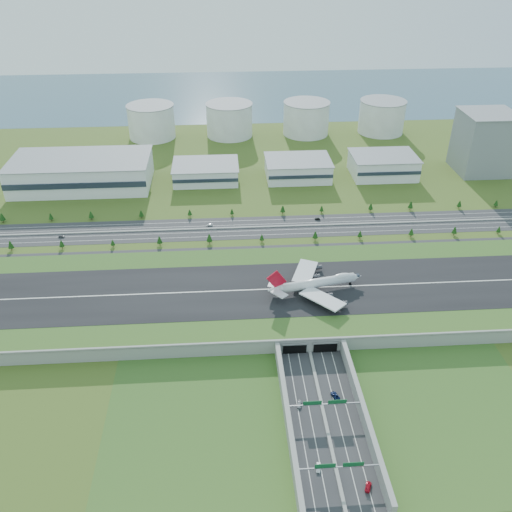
{
  "coord_description": "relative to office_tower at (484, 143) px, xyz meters",
  "views": [
    {
      "loc": [
        -44.89,
        -274.53,
        203.31
      ],
      "look_at": [
        -24.15,
        35.0,
        11.15
      ],
      "focal_mm": 38.0,
      "sensor_mm": 36.0,
      "label": 1
    }
  ],
  "objects": [
    {
      "name": "sign_gantry_far",
      "position": [
        -200.0,
        -325.04,
        -20.55
      ],
      "size": [
        38.7,
        0.7,
        9.8
      ],
      "color": "gray",
      "rests_on": "ground"
    },
    {
      "name": "ground",
      "position": [
        -200.0,
        -195.0,
        -27.5
      ],
      "size": [
        1200.0,
        1200.0,
        0.0
      ],
      "primitive_type": "plane",
      "color": "#354A17",
      "rests_on": "ground"
    },
    {
      "name": "north_expressway",
      "position": [
        -200.0,
        -100.0,
        -27.44
      ],
      "size": [
        560.0,
        36.0,
        0.12
      ],
      "primitive_type": "cube",
      "color": "#28282B",
      "rests_on": "ground"
    },
    {
      "name": "car_2",
      "position": [
        -192.29,
        -278.89,
        -26.53
      ],
      "size": [
        4.54,
        6.66,
        1.69
      ],
      "primitive_type": "imported",
      "rotation": [
        0.0,
        0.0,
        3.45
      ],
      "color": "#0D1A41",
      "rests_on": "ground"
    },
    {
      "name": "fuel_tank_d",
      "position": [
        -65.0,
        115.0,
        -10.0
      ],
      "size": [
        50.0,
        50.0,
        35.0
      ],
      "primitive_type": "cylinder",
      "color": "silver",
      "rests_on": "ground"
    },
    {
      "name": "car_0",
      "position": [
        -211.03,
        -283.42,
        -26.53
      ],
      "size": [
        3.09,
        5.34,
        1.71
      ],
      "primitive_type": "imported",
      "rotation": [
        0.0,
        0.0,
        -0.23
      ],
      "color": "#BBBBC0",
      "rests_on": "ground"
    },
    {
      "name": "hangar_west",
      "position": [
        -370.0,
        -10.0,
        -15.0
      ],
      "size": [
        120.0,
        60.0,
        25.0
      ],
      "primitive_type": "cube",
      "color": "silver",
      "rests_on": "ground"
    },
    {
      "name": "hangar_mid_b",
      "position": [
        -175.0,
        -5.0,
        -19.0
      ],
      "size": [
        58.0,
        42.0,
        17.0
      ],
      "primitive_type": "cube",
      "color": "silver",
      "rests_on": "ground"
    },
    {
      "name": "car_7",
      "position": [
        -256.49,
        -94.64,
        -26.62
      ],
      "size": [
        5.53,
        3.15,
        1.51
      ],
      "primitive_type": "imported",
      "rotation": [
        0.0,
        0.0,
        -1.36
      ],
      "color": "white",
      "rests_on": "ground"
    },
    {
      "name": "bay_water",
      "position": [
        -200.0,
        285.0,
        -27.47
      ],
      "size": [
        1200.0,
        260.0,
        0.06
      ],
      "primitive_type": "cube",
      "color": "#395B6E",
      "rests_on": "ground"
    },
    {
      "name": "office_tower",
      "position": [
        0.0,
        0.0,
        0.0
      ],
      "size": [
        46.0,
        46.0,
        55.0
      ],
      "primitive_type": "cube",
      "color": "gray",
      "rests_on": "ground"
    },
    {
      "name": "car_5",
      "position": [
        -170.2,
        -90.52,
        -26.67
      ],
      "size": [
        4.49,
        2.26,
        1.41
      ],
      "primitive_type": "imported",
      "rotation": [
        0.0,
        0.0,
        -1.76
      ],
      "color": "black",
      "rests_on": "ground"
    },
    {
      "name": "car_4",
      "position": [
        -367.74,
        -105.69,
        -26.58
      ],
      "size": [
        4.79,
        2.13,
        1.6
      ],
      "primitive_type": "imported",
      "rotation": [
        0.0,
        0.0,
        1.52
      ],
      "color": "#59585D",
      "rests_on": "ground"
    },
    {
      "name": "hangar_mid_c",
      "position": [
        -95.0,
        -5.0,
        -18.0
      ],
      "size": [
        58.0,
        42.0,
        19.0
      ],
      "primitive_type": "cube",
      "color": "silver",
      "rests_on": "ground"
    },
    {
      "name": "underpass_road",
      "position": [
        -200.0,
        -294.42,
        -24.07
      ],
      "size": [
        38.8,
        120.4,
        8.0
      ],
      "color": "#28282B",
      "rests_on": "ground"
    },
    {
      "name": "sign_gantry_near",
      "position": [
        -200.0,
        -290.04,
        -20.55
      ],
      "size": [
        38.7,
        0.7,
        9.8
      ],
      "color": "gray",
      "rests_on": "ground"
    },
    {
      "name": "fuel_tank_a",
      "position": [
        -320.0,
        115.0,
        -10.0
      ],
      "size": [
        50.0,
        50.0,
        35.0
      ],
      "primitive_type": "cylinder",
      "color": "silver",
      "rests_on": "ground"
    },
    {
      "name": "tree_row",
      "position": [
        -189.8,
        -100.9,
        -22.99
      ],
      "size": [
        502.87,
        48.49,
        8.06
      ],
      "color": "#3D2819",
      "rests_on": "ground"
    },
    {
      "name": "fuel_tank_b",
      "position": [
        -235.0,
        115.0,
        -10.0
      ],
      "size": [
        50.0,
        50.0,
        35.0
      ],
      "primitive_type": "cylinder",
      "color": "silver",
      "rests_on": "ground"
    },
    {
      "name": "car_3",
      "position": [
        -188.25,
        -330.67,
        -26.54
      ],
      "size": [
        4.41,
        6.24,
        1.68
      ],
      "primitive_type": "imported",
      "rotation": [
        0.0,
        0.0,
        2.74
      ],
      "color": "#B31021",
      "rests_on": "ground"
    },
    {
      "name": "airfield_deck",
      "position": [
        -200.0,
        -195.09,
        -23.38
      ],
      "size": [
        520.0,
        100.0,
        9.2
      ],
      "color": "gray",
      "rests_on": "ground"
    },
    {
      "name": "hangar_mid_a",
      "position": [
        -260.0,
        -5.0,
        -20.0
      ],
      "size": [
        58.0,
        42.0,
        15.0
      ],
      "primitive_type": "cube",
      "color": "silver",
      "rests_on": "ground"
    },
    {
      "name": "fuel_tank_c",
      "position": [
        -150.0,
        115.0,
        -10.0
      ],
      "size": [
        50.0,
        50.0,
        35.0
      ],
      "primitive_type": "cylinder",
      "color": "silver",
      "rests_on": "ground"
    },
    {
      "name": "boeing_747",
      "position": [
        -189.88,
        -197.91,
        -13.99
      ],
      "size": [
        61.86,
        57.9,
        19.34
      ],
      "rotation": [
        0.0,
        0.0,
        0.2
      ],
      "color": "silver",
      "rests_on": "airfield_deck"
    },
    {
      "name": "car_1",
      "position": [
        -207.63,
        -319.95,
        -26.57
      ],
      "size": [
        2.65,
        5.17,
        1.63
      ],
      "primitive_type": "imported",
      "rotation": [
        0.0,
        0.0,
        -0.2
      ],
      "color": "white",
      "rests_on": "ground"
    }
  ]
}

